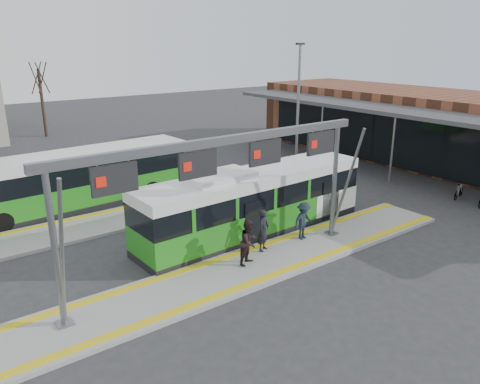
% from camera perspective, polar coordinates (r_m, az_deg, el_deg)
% --- Properties ---
extents(ground, '(120.00, 120.00, 0.00)m').
position_cam_1_polar(ground, '(18.33, -0.21, -9.83)').
color(ground, '#2D2D30').
rests_on(ground, ground).
extents(platform_main, '(22.00, 3.00, 0.15)m').
position_cam_1_polar(platform_main, '(18.29, -0.21, -9.63)').
color(platform_main, gray).
rests_on(platform_main, ground).
extents(platform_second, '(20.00, 3.00, 0.15)m').
position_cam_1_polar(platform_second, '(23.38, -20.21, -4.46)').
color(platform_second, gray).
rests_on(platform_second, ground).
extents(tactile_main, '(22.00, 2.65, 0.02)m').
position_cam_1_polar(tactile_main, '(18.25, -0.21, -9.39)').
color(tactile_main, yellow).
rests_on(tactile_main, platform_main).
extents(tactile_second, '(20.00, 0.35, 0.02)m').
position_cam_1_polar(tactile_second, '(24.39, -21.04, -3.41)').
color(tactile_second, yellow).
rests_on(tactile_second, platform_second).
extents(gantry, '(13.00, 1.68, 5.20)m').
position_cam_1_polar(gantry, '(16.76, -1.70, 3.28)').
color(gantry, slate).
rests_on(gantry, platform_main).
extents(station_building, '(11.50, 32.00, 5.00)m').
position_cam_1_polar(station_building, '(36.27, 24.71, 6.79)').
color(station_building, brown).
rests_on(station_building, ground).
extents(hero_bus, '(11.74, 2.88, 3.21)m').
position_cam_1_polar(hero_bus, '(21.45, 1.67, -1.31)').
color(hero_bus, black).
rests_on(hero_bus, ground).
extents(bg_bus_green, '(12.21, 3.27, 3.02)m').
position_cam_1_polar(bg_bus_green, '(26.25, -19.03, 1.37)').
color(bg_bus_green, black).
rests_on(bg_bus_green, ground).
extents(passenger_a, '(0.78, 0.68, 1.80)m').
position_cam_1_polar(passenger_a, '(19.51, 2.88, -4.66)').
color(passenger_a, black).
rests_on(passenger_a, platform_main).
extents(passenger_b, '(1.08, 0.96, 1.82)m').
position_cam_1_polar(passenger_b, '(18.34, 1.11, -6.13)').
color(passenger_b, black).
rests_on(passenger_b, platform_main).
extents(passenger_c, '(1.14, 0.72, 1.69)m').
position_cam_1_polar(passenger_c, '(20.81, 7.75, -3.49)').
color(passenger_c, '#1A242E').
rests_on(passenger_c, platform_main).
extents(bicycle_d, '(1.57, 0.75, 0.91)m').
position_cam_1_polar(bicycle_d, '(29.22, 25.13, 0.14)').
color(bicycle_d, gray).
rests_on(bicycle_d, ground).
extents(tree_mid, '(1.40, 1.40, 6.98)m').
position_cam_1_polar(tree_mid, '(47.06, -23.28, 12.59)').
color(tree_mid, '#382B21').
rests_on(tree_mid, ground).
extents(lamp_east, '(0.50, 0.25, 8.44)m').
position_cam_1_polar(lamp_east, '(27.76, 7.05, 9.37)').
color(lamp_east, slate).
rests_on(lamp_east, ground).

